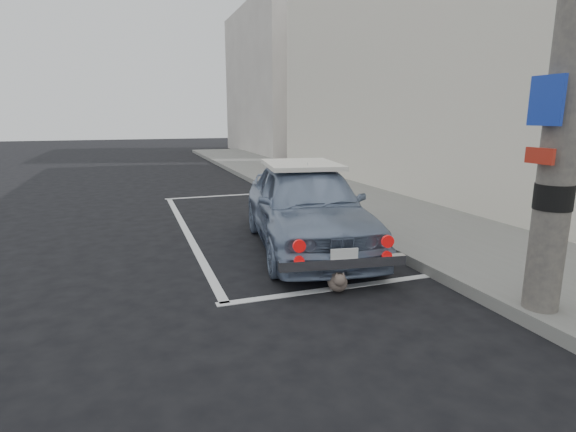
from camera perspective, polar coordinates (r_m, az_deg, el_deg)
ground at (r=5.85m, az=-0.27°, el=-8.08°), size 80.00×80.00×0.00m
sidewalk at (r=8.97m, az=14.99°, el=-0.71°), size 2.80×40.00×0.15m
shop_building at (r=12.34m, az=23.09°, el=18.19°), size 3.50×18.00×7.00m
building_far at (r=26.53m, az=-1.65°, el=16.67°), size 3.50×10.00×8.00m
pline_rear at (r=5.60m, az=6.35°, el=-9.08°), size 3.00×0.12×0.01m
pline_front at (r=12.07m, az=-8.24°, el=2.56°), size 3.00×0.12×0.01m
pline_side at (r=8.48m, az=-12.81°, el=-1.85°), size 0.12×7.00×0.01m
retro_coupe at (r=7.09m, az=2.33°, el=1.38°), size 2.22×4.22×1.37m
cat at (r=5.48m, az=6.32°, el=-8.14°), size 0.34×0.53×0.29m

